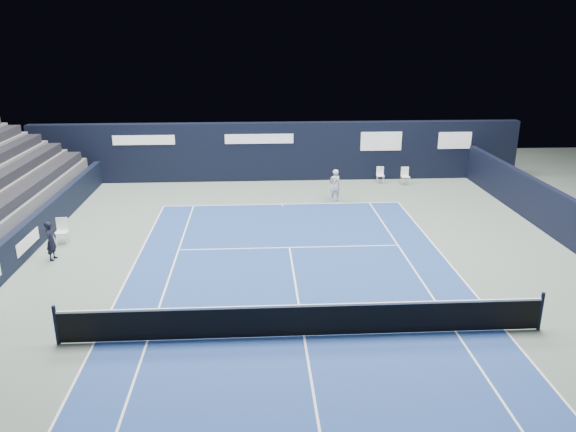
# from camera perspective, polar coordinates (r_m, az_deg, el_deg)

# --- Properties ---
(ground) EXTENTS (48.00, 48.00, 0.00)m
(ground) POSITION_cam_1_polar(r_m,az_deg,el_deg) (17.01, 1.05, -8.71)
(ground) COLOR #57675D
(ground) RESTS_ON ground
(court_surface) EXTENTS (10.97, 23.77, 0.01)m
(court_surface) POSITION_cam_1_polar(r_m,az_deg,el_deg) (15.26, 1.63, -12.11)
(court_surface) COLOR navy
(court_surface) RESTS_ON ground
(enclosure_wall_right) EXTENTS (0.30, 22.00, 1.80)m
(enclosure_wall_right) POSITION_cam_1_polar(r_m,az_deg,el_deg) (23.41, 26.80, -0.65)
(enclosure_wall_right) COLOR black
(enclosure_wall_right) RESTS_ON ground
(folding_chair_back_a) EXTENTS (0.40, 0.42, 0.86)m
(folding_chair_back_a) POSITION_cam_1_polar(r_m,az_deg,el_deg) (30.26, 9.35, 4.44)
(folding_chair_back_a) COLOR white
(folding_chair_back_a) RESTS_ON ground
(folding_chair_back_b) EXTENTS (0.41, 0.40, 0.93)m
(folding_chair_back_b) POSITION_cam_1_polar(r_m,az_deg,el_deg) (30.12, 11.81, 4.14)
(folding_chair_back_b) COLOR white
(folding_chair_back_b) RESTS_ON ground
(line_judge_chair) EXTENTS (0.46, 0.45, 0.98)m
(line_judge_chair) POSITION_cam_1_polar(r_m,az_deg,el_deg) (22.98, -21.98, -1.22)
(line_judge_chair) COLOR white
(line_judge_chair) RESTS_ON ground
(line_judge) EXTENTS (0.39, 0.55, 1.42)m
(line_judge) POSITION_cam_1_polar(r_m,az_deg,el_deg) (21.40, -22.92, -2.32)
(line_judge) COLOR black
(line_judge) RESTS_ON ground
(court_markings) EXTENTS (11.03, 23.83, 0.00)m
(court_markings) POSITION_cam_1_polar(r_m,az_deg,el_deg) (15.26, 1.63, -12.09)
(court_markings) COLOR white
(court_markings) RESTS_ON court_surface
(tennis_net) EXTENTS (12.90, 0.10, 1.10)m
(tennis_net) POSITION_cam_1_polar(r_m,az_deg,el_deg) (15.01, 1.65, -10.45)
(tennis_net) COLOR black
(tennis_net) RESTS_ON ground
(back_sponsor_wall) EXTENTS (26.00, 0.63, 3.10)m
(back_sponsor_wall) POSITION_cam_1_polar(r_m,az_deg,el_deg) (30.26, -1.01, 6.58)
(back_sponsor_wall) COLOR black
(back_sponsor_wall) RESTS_ON ground
(side_barrier_left) EXTENTS (0.33, 22.00, 1.20)m
(side_barrier_left) POSITION_cam_1_polar(r_m,az_deg,el_deg) (22.00, -25.34, -2.42)
(side_barrier_left) COLOR black
(side_barrier_left) RESTS_ON ground
(tennis_player) EXTENTS (0.65, 0.87, 1.55)m
(tennis_player) POSITION_cam_1_polar(r_m,az_deg,el_deg) (26.57, 4.77, 3.12)
(tennis_player) COLOR silver
(tennis_player) RESTS_ON ground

